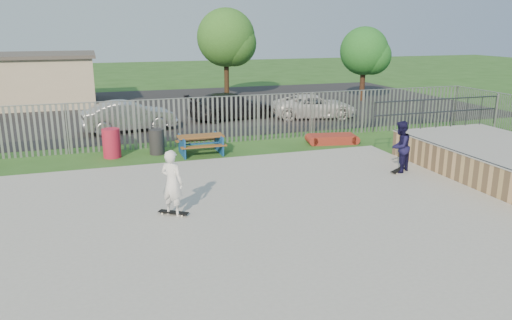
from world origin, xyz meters
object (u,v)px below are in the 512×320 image
object	(u,v)px
tree_mid	(226,38)
funbox	(332,139)
car_white	(314,106)
trash_bin_grey	(157,142)
picnic_table	(201,144)
trash_bin_red	(112,143)
car_silver	(129,116)
skater_white	(172,183)
car_dark	(231,106)
skater_navy	(400,147)
tree_right	(364,51)

from	to	relation	value
tree_mid	funbox	bearing A→B (deg)	-87.21
car_white	tree_mid	xyz separation A→B (m)	(-2.49, 9.07, 3.43)
tree_mid	trash_bin_grey	bearing A→B (deg)	-114.93
picnic_table	funbox	world-z (taller)	picnic_table
trash_bin_red	car_silver	xyz separation A→B (m)	(1.01, 4.72, 0.18)
funbox	trash_bin_red	distance (m)	9.10
skater_white	car_dark	bearing A→B (deg)	-66.59
trash_bin_red	trash_bin_grey	world-z (taller)	trash_bin_red
car_silver	funbox	bearing A→B (deg)	-131.84
picnic_table	trash_bin_red	bearing A→B (deg)	170.93
picnic_table	tree_mid	xyz separation A→B (m)	(5.02, 14.84, 3.70)
tree_mid	skater_white	distance (m)	22.78
trash_bin_grey	car_white	size ratio (longest dim) A/B	0.22
skater_navy	picnic_table	bearing A→B (deg)	-73.64
funbox	trash_bin_red	size ratio (longest dim) A/B	1.77
skater_navy	skater_white	distance (m)	7.95
car_white	tree_right	world-z (taller)	tree_right
funbox	tree_mid	size ratio (longest dim) A/B	0.32
car_white	picnic_table	bearing A→B (deg)	139.54
trash_bin_red	tree_mid	distance (m)	16.93
funbox	car_dark	world-z (taller)	car_dark
picnic_table	car_dark	world-z (taller)	car_dark
car_white	skater_navy	bearing A→B (deg)	-177.67
picnic_table	tree_right	distance (m)	17.29
trash_bin_grey	skater_white	world-z (taller)	skater_white
tree_right	skater_white	bearing A→B (deg)	-131.68
trash_bin_red	car_dark	xyz separation A→B (m)	(6.49, 6.36, 0.16)
car_white	skater_navy	world-z (taller)	skater_navy
picnic_table	car_silver	xyz separation A→B (m)	(-2.33, 5.26, 0.36)
trash_bin_red	skater_navy	size ratio (longest dim) A/B	0.64
skater_navy	funbox	bearing A→B (deg)	-123.00
picnic_table	trash_bin_red	xyz separation A→B (m)	(-3.34, 0.54, 0.18)
car_white	skater_navy	distance (m)	10.94
trash_bin_red	car_white	size ratio (longest dim) A/B	0.25
trash_bin_grey	car_dark	distance (m)	7.98
funbox	car_silver	distance (m)	9.62
car_silver	skater_navy	bearing A→B (deg)	-151.11
tree_right	car_dark	bearing A→B (deg)	-159.30
car_dark	skater_navy	distance (m)	12.17
tree_right	skater_white	distance (m)	23.25
picnic_table	car_white	xyz separation A→B (m)	(7.51, 5.76, 0.27)
picnic_table	skater_navy	xyz separation A→B (m)	(5.66, -5.01, 0.63)
picnic_table	car_white	size ratio (longest dim) A/B	0.39
car_silver	car_dark	bearing A→B (deg)	-82.39
car_dark	skater_white	xyz separation A→B (m)	(-5.28, -13.47, 0.30)
funbox	car_white	world-z (taller)	car_white
funbox	car_dark	size ratio (longest dim) A/B	0.41
skater_navy	tree_mid	bearing A→B (deg)	-120.27
trash_bin_red	car_silver	bearing A→B (deg)	77.94
car_silver	trash_bin_grey	bearing A→B (deg)	179.33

